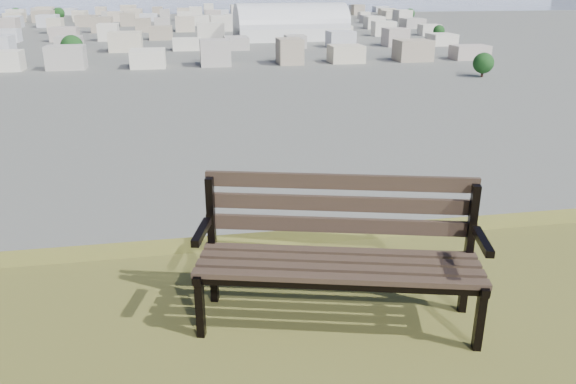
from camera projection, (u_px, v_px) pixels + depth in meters
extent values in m
cube|color=#3A2921|center=(338.00, 279.00, 3.77)|extent=(1.96, 0.60, 0.04)
cube|color=#3A2921|center=(338.00, 269.00, 3.90)|extent=(1.96, 0.60, 0.04)
cube|color=#3A2921|center=(338.00, 260.00, 4.02)|extent=(1.96, 0.60, 0.04)
cube|color=#3A2921|center=(338.00, 252.00, 4.14)|extent=(1.96, 0.60, 0.04)
cube|color=#3A2921|center=(339.00, 225.00, 4.17)|extent=(1.94, 0.55, 0.11)
cube|color=#3A2921|center=(340.00, 204.00, 4.13)|extent=(1.94, 0.55, 0.11)
cube|color=#3A2921|center=(340.00, 182.00, 4.10)|extent=(1.94, 0.55, 0.11)
cube|color=black|center=(200.00, 306.00, 3.91)|extent=(0.07, 0.08, 0.49)
cube|color=black|center=(212.00, 242.00, 4.26)|extent=(0.07, 0.08, 1.02)
cube|color=black|center=(205.00, 264.00, 4.04)|extent=(0.20, 0.55, 0.06)
cube|color=black|center=(202.00, 232.00, 3.89)|extent=(0.16, 0.40, 0.05)
cube|color=black|center=(480.00, 318.00, 3.76)|extent=(0.07, 0.08, 0.49)
cube|color=black|center=(469.00, 251.00, 4.12)|extent=(0.07, 0.08, 1.02)
cube|color=black|center=(476.00, 274.00, 3.90)|extent=(0.20, 0.55, 0.06)
cube|color=black|center=(483.00, 241.00, 3.75)|extent=(0.16, 0.40, 0.05)
cube|color=black|center=(338.00, 286.00, 3.78)|extent=(1.94, 0.56, 0.04)
cube|color=black|center=(338.00, 257.00, 4.17)|extent=(1.94, 0.56, 0.04)
cone|color=brown|center=(456.00, 264.00, 4.81)|extent=(0.08, 0.08, 0.18)
cube|color=silver|center=(291.00, 34.00, 281.90)|extent=(56.58, 26.51, 6.15)
cylinder|color=silver|center=(291.00, 27.00, 280.82)|extent=(56.58, 26.51, 23.36)
cube|color=#B3A49A|center=(75.00, 58.00, 187.33)|extent=(11.00, 11.00, 7.00)
cube|color=beige|center=(148.00, 57.00, 191.33)|extent=(11.00, 11.00, 7.00)
cube|color=silver|center=(219.00, 55.00, 195.33)|extent=(11.00, 11.00, 7.00)
cube|color=beige|center=(287.00, 54.00, 199.33)|extent=(11.00, 11.00, 7.00)
cube|color=tan|center=(352.00, 52.00, 203.33)|extent=(11.00, 11.00, 7.00)
cube|color=beige|center=(414.00, 51.00, 207.33)|extent=(11.00, 11.00, 7.00)
cube|color=#AEA69E|center=(474.00, 50.00, 211.33)|extent=(11.00, 11.00, 7.00)
cube|color=beige|center=(3.00, 45.00, 227.41)|extent=(11.00, 11.00, 7.00)
cube|color=silver|center=(65.00, 44.00, 231.41)|extent=(11.00, 11.00, 7.00)
cube|color=beige|center=(125.00, 43.00, 235.41)|extent=(11.00, 11.00, 7.00)
cube|color=tan|center=(183.00, 42.00, 239.41)|extent=(11.00, 11.00, 7.00)
cube|color=beige|center=(239.00, 41.00, 243.40)|extent=(11.00, 11.00, 7.00)
cube|color=#AEA69E|center=(293.00, 40.00, 247.40)|extent=(11.00, 11.00, 7.00)
cube|color=silver|center=(346.00, 39.00, 251.40)|extent=(11.00, 11.00, 7.00)
cube|color=#B3A49A|center=(397.00, 38.00, 255.40)|extent=(11.00, 11.00, 7.00)
cube|color=beige|center=(446.00, 37.00, 259.40)|extent=(11.00, 11.00, 7.00)
cube|color=tan|center=(7.00, 35.00, 271.48)|extent=(11.00, 11.00, 7.00)
cube|color=beige|center=(59.00, 34.00, 275.48)|extent=(11.00, 11.00, 7.00)
cube|color=#AEA69E|center=(109.00, 33.00, 279.48)|extent=(11.00, 11.00, 7.00)
cube|color=silver|center=(159.00, 32.00, 283.48)|extent=(11.00, 11.00, 7.00)
cube|color=#B3A49A|center=(206.00, 32.00, 287.48)|extent=(11.00, 11.00, 7.00)
cube|color=beige|center=(253.00, 31.00, 291.48)|extent=(11.00, 11.00, 7.00)
cube|color=silver|center=(298.00, 30.00, 295.48)|extent=(11.00, 11.00, 7.00)
cube|color=beige|center=(342.00, 30.00, 299.48)|extent=(11.00, 11.00, 7.00)
cube|color=tan|center=(385.00, 29.00, 303.48)|extent=(11.00, 11.00, 7.00)
cube|color=beige|center=(427.00, 29.00, 307.47)|extent=(11.00, 11.00, 7.00)
cube|color=#B3A49A|center=(9.00, 27.00, 315.56)|extent=(11.00, 11.00, 7.00)
cube|color=beige|center=(54.00, 27.00, 319.56)|extent=(11.00, 11.00, 7.00)
cube|color=silver|center=(98.00, 26.00, 323.55)|extent=(11.00, 11.00, 7.00)
cube|color=beige|center=(141.00, 26.00, 327.55)|extent=(11.00, 11.00, 7.00)
cube|color=tan|center=(182.00, 25.00, 331.55)|extent=(11.00, 11.00, 7.00)
cube|color=beige|center=(223.00, 25.00, 335.55)|extent=(11.00, 11.00, 7.00)
cube|color=#AEA69E|center=(263.00, 24.00, 339.55)|extent=(11.00, 11.00, 7.00)
cube|color=silver|center=(301.00, 24.00, 343.55)|extent=(11.00, 11.00, 7.00)
cube|color=#B3A49A|center=(339.00, 23.00, 347.55)|extent=(11.00, 11.00, 7.00)
cube|color=beige|center=(376.00, 23.00, 351.55)|extent=(11.00, 11.00, 7.00)
cube|color=silver|center=(413.00, 22.00, 355.55)|extent=(11.00, 11.00, 7.00)
cube|color=beige|center=(11.00, 22.00, 359.63)|extent=(11.00, 11.00, 7.00)
cube|color=#AEA69E|center=(51.00, 21.00, 363.63)|extent=(11.00, 11.00, 7.00)
cube|color=silver|center=(89.00, 21.00, 367.63)|extent=(11.00, 11.00, 7.00)
cube|color=#B3A49A|center=(127.00, 21.00, 371.63)|extent=(11.00, 11.00, 7.00)
cube|color=beige|center=(164.00, 20.00, 375.63)|extent=(11.00, 11.00, 7.00)
cube|color=silver|center=(200.00, 20.00, 379.63)|extent=(11.00, 11.00, 7.00)
cube|color=beige|center=(235.00, 19.00, 383.63)|extent=(11.00, 11.00, 7.00)
cube|color=tan|center=(270.00, 19.00, 387.62)|extent=(11.00, 11.00, 7.00)
cube|color=beige|center=(304.00, 19.00, 391.62)|extent=(11.00, 11.00, 7.00)
cube|color=#AEA69E|center=(337.00, 18.00, 395.62)|extent=(11.00, 11.00, 7.00)
cube|color=silver|center=(370.00, 18.00, 399.62)|extent=(11.00, 11.00, 7.00)
cube|color=#B3A49A|center=(402.00, 18.00, 403.62)|extent=(11.00, 11.00, 7.00)
cube|color=beige|center=(13.00, 18.00, 403.71)|extent=(11.00, 11.00, 7.00)
cube|color=tan|center=(48.00, 17.00, 407.70)|extent=(11.00, 11.00, 7.00)
cube|color=beige|center=(82.00, 17.00, 411.70)|extent=(11.00, 11.00, 7.00)
cube|color=#AEA69E|center=(116.00, 16.00, 415.70)|extent=(11.00, 11.00, 7.00)
cube|color=silver|center=(149.00, 16.00, 419.70)|extent=(11.00, 11.00, 7.00)
cube|color=#B3A49A|center=(182.00, 16.00, 423.70)|extent=(11.00, 11.00, 7.00)
cube|color=beige|center=(214.00, 16.00, 427.70)|extent=(11.00, 11.00, 7.00)
cube|color=silver|center=(245.00, 15.00, 431.70)|extent=(11.00, 11.00, 7.00)
cube|color=beige|center=(276.00, 15.00, 435.70)|extent=(11.00, 11.00, 7.00)
cube|color=tan|center=(306.00, 15.00, 439.70)|extent=(11.00, 11.00, 7.00)
cube|color=beige|center=(336.00, 14.00, 443.70)|extent=(11.00, 11.00, 7.00)
cube|color=#AEA69E|center=(365.00, 14.00, 447.70)|extent=(11.00, 11.00, 7.00)
cube|color=silver|center=(393.00, 14.00, 451.69)|extent=(11.00, 11.00, 7.00)
cube|color=silver|center=(14.00, 14.00, 447.78)|extent=(11.00, 11.00, 7.00)
cube|color=beige|center=(46.00, 14.00, 451.78)|extent=(11.00, 11.00, 7.00)
cube|color=tan|center=(77.00, 13.00, 455.78)|extent=(11.00, 11.00, 7.00)
cube|color=beige|center=(107.00, 13.00, 459.78)|extent=(11.00, 11.00, 7.00)
cube|color=#AEA69E|center=(137.00, 13.00, 463.78)|extent=(11.00, 11.00, 7.00)
cube|color=silver|center=(167.00, 13.00, 467.78)|extent=(11.00, 11.00, 7.00)
cube|color=#B3A49A|center=(196.00, 12.00, 471.77)|extent=(11.00, 11.00, 7.00)
cube|color=beige|center=(225.00, 12.00, 475.77)|extent=(11.00, 11.00, 7.00)
cube|color=silver|center=(253.00, 12.00, 479.77)|extent=(11.00, 11.00, 7.00)
cube|color=beige|center=(280.00, 12.00, 483.77)|extent=(11.00, 11.00, 7.00)
cube|color=tan|center=(307.00, 11.00, 487.77)|extent=(11.00, 11.00, 7.00)
cube|color=beige|center=(334.00, 11.00, 491.77)|extent=(11.00, 11.00, 7.00)
cube|color=#AEA69E|center=(361.00, 11.00, 495.77)|extent=(11.00, 11.00, 7.00)
cube|color=silver|center=(386.00, 11.00, 499.77)|extent=(11.00, 11.00, 7.00)
cube|color=silver|center=(15.00, 11.00, 491.85)|extent=(11.00, 11.00, 7.00)
cube|color=beige|center=(44.00, 11.00, 495.85)|extent=(11.00, 11.00, 7.00)
cube|color=tan|center=(72.00, 11.00, 499.85)|extent=(11.00, 11.00, 7.00)
cube|color=beige|center=(100.00, 10.00, 503.85)|extent=(11.00, 11.00, 7.00)
cube|color=#AEA69E|center=(128.00, 10.00, 507.85)|extent=(11.00, 11.00, 7.00)
cube|color=silver|center=(155.00, 10.00, 511.85)|extent=(11.00, 11.00, 7.00)
cube|color=#B3A49A|center=(181.00, 10.00, 515.85)|extent=(11.00, 11.00, 7.00)
cube|color=beige|center=(208.00, 10.00, 519.85)|extent=(11.00, 11.00, 7.00)
cube|color=silver|center=(234.00, 9.00, 523.85)|extent=(11.00, 11.00, 7.00)
cube|color=beige|center=(259.00, 9.00, 527.85)|extent=(11.00, 11.00, 7.00)
cube|color=tan|center=(284.00, 9.00, 531.84)|extent=(11.00, 11.00, 7.00)
cube|color=beige|center=(309.00, 9.00, 535.84)|extent=(11.00, 11.00, 7.00)
cube|color=#AEA69E|center=(333.00, 9.00, 539.84)|extent=(11.00, 11.00, 7.00)
cube|color=silver|center=(357.00, 8.00, 543.84)|extent=(11.00, 11.00, 7.00)
cube|color=#B3A49A|center=(381.00, 8.00, 547.84)|extent=(11.00, 11.00, 7.00)
cylinder|color=#38221C|center=(482.00, 73.00, 172.33)|extent=(0.80, 0.80, 2.10)
sphere|color=black|center=(483.00, 63.00, 171.22)|extent=(6.30, 6.30, 6.30)
cylinder|color=#38221C|center=(73.00, 58.00, 205.85)|extent=(0.80, 0.80, 2.70)
sphere|color=black|center=(72.00, 46.00, 204.43)|extent=(8.10, 8.10, 8.10)
cylinder|color=#38221C|center=(438.00, 37.00, 289.60)|extent=(0.80, 0.80, 1.95)
sphere|color=black|center=(439.00, 31.00, 288.57)|extent=(5.85, 5.85, 5.85)
cylinder|color=#38221C|center=(270.00, 23.00, 388.46)|extent=(0.80, 0.80, 2.25)
sphere|color=black|center=(270.00, 17.00, 387.27)|extent=(6.75, 6.75, 6.75)
cylinder|color=#38221C|center=(60.00, 19.00, 418.65)|extent=(0.80, 0.80, 2.85)
sphere|color=black|center=(59.00, 13.00, 417.15)|extent=(8.55, 8.55, 8.55)
cylinder|color=#38221C|center=(17.00, 17.00, 448.92)|extent=(0.80, 0.80, 2.40)
sphere|color=black|center=(16.00, 12.00, 447.66)|extent=(7.20, 7.20, 7.20)
cylinder|color=#38221C|center=(261.00, 36.00, 293.00)|extent=(0.80, 0.80, 2.10)
sphere|color=black|center=(260.00, 30.00, 291.90)|extent=(6.30, 6.30, 6.30)
cylinder|color=#38221C|center=(409.00, 19.00, 425.16)|extent=(0.80, 0.80, 2.55)
sphere|color=black|center=(410.00, 14.00, 423.82)|extent=(7.65, 7.65, 7.65)
cube|color=#96A4BF|center=(181.00, 2.00, 839.59)|extent=(2400.00, 700.00, 0.12)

